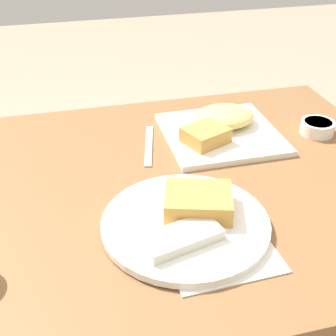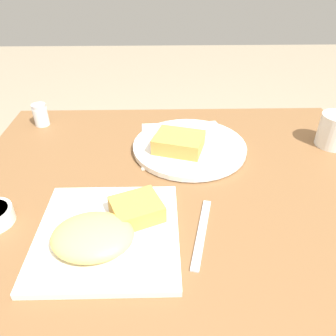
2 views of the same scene
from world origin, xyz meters
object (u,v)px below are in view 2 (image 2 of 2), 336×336
object	(u,v)px
plate_oval_far	(188,144)
salt_shaker	(41,116)
coffee_mug	(335,130)
butter_knife	(202,232)
plate_square_near	(106,231)

from	to	relation	value
plate_oval_far	salt_shaker	bearing A→B (deg)	159.95
coffee_mug	salt_shaker	bearing A→B (deg)	170.48
coffee_mug	butter_knife	bearing A→B (deg)	-140.38
plate_square_near	butter_knife	size ratio (longest dim) A/B	1.45
salt_shaker	butter_knife	bearing A→B (deg)	-46.60
salt_shaker	butter_knife	world-z (taller)	salt_shaker
plate_square_near	butter_knife	bearing A→B (deg)	3.55
salt_shaker	coffee_mug	size ratio (longest dim) A/B	0.75
coffee_mug	plate_square_near	bearing A→B (deg)	-149.57
plate_oval_far	salt_shaker	world-z (taller)	salt_shaker
salt_shaker	butter_knife	size ratio (longest dim) A/B	0.36
salt_shaker	coffee_mug	distance (m)	0.85
plate_square_near	coffee_mug	bearing A→B (deg)	30.43
plate_square_near	salt_shaker	distance (m)	0.55
coffee_mug	plate_oval_far	bearing A→B (deg)	-177.31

